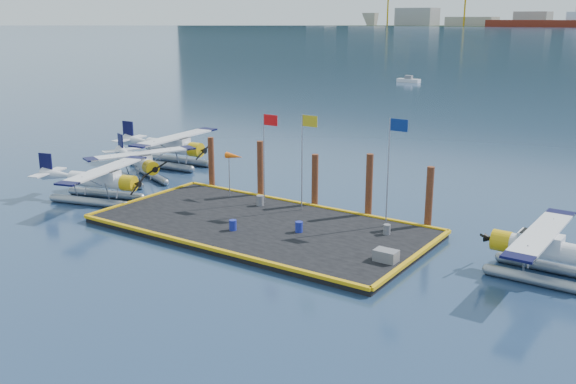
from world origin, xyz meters
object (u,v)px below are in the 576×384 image
(flagpole_red, at_px, (266,145))
(flagpole_yellow, at_px, (305,148))
(piling_1, at_px, (260,171))
(piling_2, at_px, (315,182))
(seaplane_b, at_px, (140,164))
(piling_4, at_px, (429,199))
(seaplane_d, at_px, (547,253))
(piling_3, at_px, (369,187))
(drum_4, at_px, (387,229))
(piling_0, at_px, (211,164))
(seaplane_a, at_px, (101,183))
(drum_5, at_px, (260,200))
(drum_1, at_px, (299,227))
(drum_3, at_px, (233,225))
(crate, at_px, (386,256))
(windsock, at_px, (234,157))
(flagpole_blue, at_px, (392,156))
(seaplane_c, at_px, (173,149))

(flagpole_red, height_order, flagpole_yellow, flagpole_yellow)
(piling_1, relative_size, piling_2, 1.11)
(seaplane_b, relative_size, piling_4, 2.14)
(seaplane_d, xyz_separation_m, piling_4, (-7.62, 3.66, 0.62))
(piling_3, bearing_deg, drum_4, -47.38)
(piling_0, bearing_deg, seaplane_a, -122.82)
(drum_5, distance_m, piling_4, 11.15)
(drum_1, xyz_separation_m, drum_3, (-3.39, -1.90, -0.00))
(drum_3, height_order, flagpole_yellow, flagpole_yellow)
(drum_3, xyz_separation_m, flagpole_red, (-1.69, 5.73, 3.69))
(drum_4, height_order, drum_5, drum_5)
(drum_1, bearing_deg, seaplane_b, 165.96)
(drum_4, xyz_separation_m, crate, (1.80, -3.85, 0.00))
(drum_4, relative_size, windsock, 0.19)
(drum_4, bearing_deg, piling_1, 165.33)
(drum_4, height_order, piling_3, piling_3)
(seaplane_d, xyz_separation_m, drum_4, (-8.92, 0.73, -0.69))
(seaplane_a, xyz_separation_m, windsock, (7.81, 5.12, 1.85))
(piling_0, bearing_deg, piling_3, 0.00)
(drum_5, xyz_separation_m, piling_1, (-1.66, 2.31, 1.36))
(crate, distance_m, flagpole_red, 12.97)
(piling_3, relative_size, piling_4, 1.07)
(seaplane_b, height_order, seaplane_d, seaplane_d)
(drum_3, distance_m, piling_0, 10.85)
(crate, bearing_deg, seaplane_a, 179.83)
(flagpole_blue, bearing_deg, piling_1, 171.49)
(seaplane_d, height_order, flagpole_red, flagpole_red)
(drum_4, distance_m, flagpole_red, 10.27)
(seaplane_b, relative_size, flagpole_blue, 1.32)
(drum_4, distance_m, piling_3, 4.24)
(seaplane_d, height_order, piling_2, piling_2)
(drum_3, xyz_separation_m, piling_2, (1.10, 7.33, 1.19))
(seaplane_a, xyz_separation_m, flagpole_red, (10.54, 5.12, 3.01))
(drum_3, bearing_deg, flagpole_blue, 38.12)
(flagpole_red, height_order, piling_4, flagpole_red)
(piling_4, bearing_deg, drum_4, -113.93)
(drum_5, xyz_separation_m, flagpole_red, (0.04, 0.71, 3.65))
(seaplane_d, bearing_deg, seaplane_b, 85.74)
(piling_4, bearing_deg, piling_0, 180.00)
(drum_3, xyz_separation_m, piling_1, (-3.40, 7.33, 1.39))
(drum_5, relative_size, flagpole_blue, 0.11)
(seaplane_d, relative_size, drum_1, 14.19)
(piling_0, bearing_deg, flagpole_blue, -6.01)
(piling_1, relative_size, piling_3, 0.98)
(crate, bearing_deg, seaplane_c, 156.73)
(drum_1, height_order, piling_0, piling_0)
(flagpole_yellow, bearing_deg, flagpole_blue, -0.00)
(drum_3, height_order, drum_4, drum_3)
(seaplane_d, height_order, drum_3, seaplane_d)
(flagpole_red, bearing_deg, seaplane_d, -6.38)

